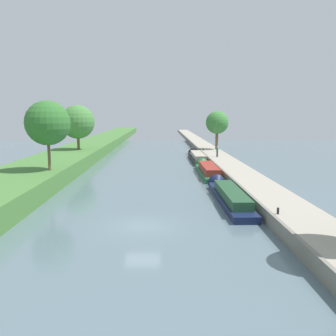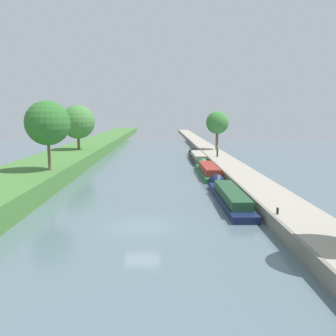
% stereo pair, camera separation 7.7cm
% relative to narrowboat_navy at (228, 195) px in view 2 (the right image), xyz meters
% --- Properties ---
extents(ground_plane, '(160.00, 160.00, 0.00)m').
position_rel_narrowboat_navy_xyz_m(ground_plane, '(-7.40, -7.32, -0.52)').
color(ground_plane, slate).
extents(right_towpath, '(3.79, 260.00, 0.99)m').
position_rel_narrowboat_navy_xyz_m(right_towpath, '(3.46, -7.32, -0.02)').
color(right_towpath, '#A89E8E').
rests_on(right_towpath, ground_plane).
extents(stone_quay, '(0.25, 260.00, 1.04)m').
position_rel_narrowboat_navy_xyz_m(stone_quay, '(1.44, -7.32, 0.00)').
color(stone_quay, gray).
rests_on(stone_quay, ground_plane).
extents(narrowboat_navy, '(1.99, 14.23, 1.97)m').
position_rel_narrowboat_navy_xyz_m(narrowboat_navy, '(0.00, 0.00, 0.00)').
color(narrowboat_navy, '#141E42').
rests_on(narrowboat_navy, ground_plane).
extents(narrowboat_green, '(2.11, 13.42, 2.11)m').
position_rel_narrowboat_navy_xyz_m(narrowboat_green, '(-0.02, 14.49, 0.02)').
color(narrowboat_green, '#1E6033').
rests_on(narrowboat_green, ground_plane).
extents(narrowboat_black, '(2.07, 14.82, 1.98)m').
position_rel_narrowboat_navy_xyz_m(narrowboat_black, '(0.07, 28.79, 0.03)').
color(narrowboat_black, black).
rests_on(narrowboat_black, ground_plane).
extents(tree_rightbank_midnear, '(4.34, 4.34, 7.28)m').
position_rel_narrowboat_navy_xyz_m(tree_rightbank_midnear, '(4.71, 37.31, 5.54)').
color(tree_rightbank_midnear, brown).
rests_on(tree_rightbank_midnear, right_towpath).
extents(tree_leftbank_downstream, '(5.53, 5.53, 7.33)m').
position_rel_narrowboat_navy_xyz_m(tree_leftbank_downstream, '(-19.73, 28.32, 5.90)').
color(tree_leftbank_downstream, brown).
rests_on(tree_leftbank_downstream, left_grassy_bank).
extents(tree_leftbank_upstream, '(4.63, 4.63, 7.26)m').
position_rel_narrowboat_navy_xyz_m(tree_leftbank_upstream, '(-17.80, 6.09, 6.29)').
color(tree_leftbank_upstream, brown).
rests_on(tree_leftbank_upstream, left_grassy_bank).
extents(person_walking, '(0.34, 0.34, 1.66)m').
position_rel_narrowboat_navy_xyz_m(person_walking, '(2.87, 24.89, 1.35)').
color(person_walking, '#282D42').
rests_on(person_walking, right_towpath).
extents(mooring_bollard_near, '(0.16, 0.16, 0.45)m').
position_rel_narrowboat_navy_xyz_m(mooring_bollard_near, '(1.87, -8.01, 0.70)').
color(mooring_bollard_near, black).
rests_on(mooring_bollard_near, right_towpath).
extents(mooring_bollard_far, '(0.16, 0.16, 0.45)m').
position_rel_narrowboat_navy_xyz_m(mooring_bollard_far, '(1.87, 35.10, 0.70)').
color(mooring_bollard_far, black).
rests_on(mooring_bollard_far, right_towpath).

